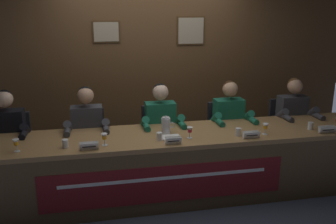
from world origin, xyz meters
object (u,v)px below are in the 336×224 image
at_px(chair_far_left, 14,152).
at_px(panelist_far_right, 294,118).
at_px(nameplate_right, 251,135).
at_px(chair_far_right, 285,133).
at_px(juice_glass_far_left, 16,143).
at_px(nameplate_far_right, 327,129).
at_px(panelist_far_left, 7,136).
at_px(chair_left, 89,147).
at_px(chair_right, 224,138).
at_px(juice_glass_right, 265,127).
at_px(nameplate_center, 173,141).
at_px(panelist_right, 230,122).
at_px(water_cup_left, 65,144).
at_px(panelist_center, 162,126).
at_px(conference_table, 170,156).
at_px(water_pitcher_central, 166,126).
at_px(panelist_left, 87,131).
at_px(juice_glass_center, 190,130).
at_px(nameplate_left, 89,146).
at_px(juice_glass_left, 104,137).
at_px(water_cup_far_right, 310,126).
at_px(water_cup_right, 238,132).
at_px(chair_center, 159,142).
at_px(document_stack_center, 170,137).
at_px(water_cup_center, 159,137).

distance_m(chair_far_left, panelist_far_right, 3.51).
bearing_deg(nameplate_right, chair_far_right, 44.92).
height_order(juice_glass_far_left, nameplate_far_right, juice_glass_far_left).
distance_m(panelist_far_left, chair_left, 0.94).
bearing_deg(chair_right, juice_glass_right, -78.63).
bearing_deg(nameplate_right, chair_far_left, 160.63).
distance_m(nameplate_center, chair_right, 1.32).
height_order(juice_glass_far_left, panelist_right, panelist_right).
height_order(juice_glass_far_left, water_cup_left, juice_glass_far_left).
xyz_separation_m(panelist_far_left, panelist_center, (1.75, 0.00, 0.00)).
height_order(conference_table, water_pitcher_central, water_pitcher_central).
bearing_deg(panelist_far_right, nameplate_far_right, -91.14).
relative_size(panelist_left, juice_glass_center, 9.80).
relative_size(chair_right, water_pitcher_central, 4.23).
height_order(water_cup_left, panelist_far_right, panelist_far_right).
height_order(conference_table, nameplate_left, nameplate_left).
distance_m(panelist_left, water_cup_left, 0.63).
distance_m(juice_glass_left, water_cup_far_right, 2.32).
distance_m(panelist_center, water_cup_right, 0.95).
height_order(panelist_far_left, chair_center, panelist_far_left).
bearing_deg(juice_glass_left, water_pitcher_central, 17.38).
bearing_deg(chair_far_right, chair_left, 180.00).
bearing_deg(panelist_far_left, water_pitcher_central, -12.94).
height_order(nameplate_left, water_cup_left, water_cup_left).
xyz_separation_m(chair_far_left, juice_glass_center, (1.95, -0.77, 0.40)).
relative_size(chair_right, document_stack_center, 4.18).
distance_m(nameplate_left, juice_glass_right, 1.89).
bearing_deg(panelist_far_left, chair_center, 6.48).
xyz_separation_m(juice_glass_right, water_cup_right, (-0.30, 0.02, -0.05)).
distance_m(conference_table, document_stack_center, 0.22).
relative_size(conference_table, chair_center, 5.26).
bearing_deg(chair_right, nameplate_right, -92.34).
distance_m(nameplate_left, water_cup_right, 1.58).
relative_size(nameplate_left, chair_far_right, 0.21).
relative_size(chair_left, water_pitcher_central, 4.23).
distance_m(panelist_far_left, panelist_left, 0.87).
bearing_deg(juice_glass_right, nameplate_far_right, -7.57).
bearing_deg(water_cup_left, water_cup_right, -0.13).
xyz_separation_m(water_cup_left, nameplate_right, (1.91, -0.12, 0.00)).
xyz_separation_m(juice_glass_far_left, chair_left, (0.66, 0.81, -0.40)).
relative_size(nameplate_left, water_cup_right, 2.16).
distance_m(juice_glass_left, water_cup_left, 0.39).
relative_size(juice_glass_far_left, chair_center, 0.14).
xyz_separation_m(juice_glass_center, water_cup_far_right, (1.42, 0.01, -0.05)).
xyz_separation_m(nameplate_right, panelist_far_right, (0.91, 0.71, -0.08)).
distance_m(chair_center, juice_glass_right, 1.38).
distance_m(chair_far_left, water_cup_right, 2.63).
distance_m(juice_glass_center, water_cup_center, 0.33).
relative_size(chair_far_right, panelist_far_right, 0.73).
height_order(juice_glass_center, nameplate_far_right, juice_glass_center).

